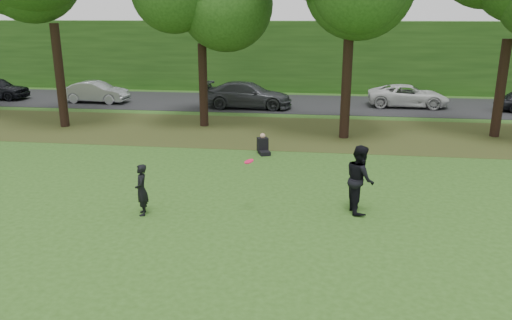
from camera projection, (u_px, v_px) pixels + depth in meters
The scene contains 9 objects.
ground at pixel (192, 254), 11.96m from camera, with size 120.00×120.00×0.00m, color #2D5019.
leaf_litter at pixel (260, 131), 24.31m from camera, with size 60.00×7.00×0.01m, color #4E3D1B.
street at pixel (276, 103), 31.91m from camera, with size 70.00×7.00×0.02m, color black.
far_hedge at pixel (284, 56), 36.91m from camera, with size 70.00×3.00×5.00m, color #1E4614.
player_left at pixel (142, 190), 14.11m from camera, with size 0.54×0.36×1.49m, color black.
player_right at pixel (360, 179), 14.25m from camera, with size 0.97×0.75×1.99m, color black.
parked_cars at pixel (245, 94), 30.89m from camera, with size 37.51×4.00×1.54m.
frisbee at pixel (249, 161), 13.95m from camera, with size 0.37×0.37×0.12m.
seated_person at pixel (263, 146), 20.45m from camera, with size 0.65×0.83×0.83m.
Camera 1 is at (2.99, -10.52, 5.55)m, focal length 35.00 mm.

